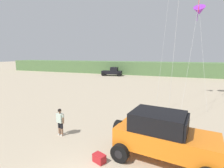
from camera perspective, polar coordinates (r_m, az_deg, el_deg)
dune_ridge at (r=42.99m, az=17.90°, el=4.88°), size 90.00×6.29×3.08m
jeep at (r=8.38m, az=16.78°, el=-16.14°), size 4.98×2.93×2.26m
person_watching at (r=10.88m, az=-16.84°, el=-11.51°), size 0.61×0.36×1.67m
cooler_box at (r=8.45m, az=-4.26°, el=-23.38°), size 0.65×0.54×0.38m
distant_pickup at (r=39.78m, az=0.16°, el=4.13°), size 4.80×2.91×1.98m
kite_orange_streamer at (r=21.35m, az=27.02°, el=20.85°), size 1.57×5.60×10.05m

